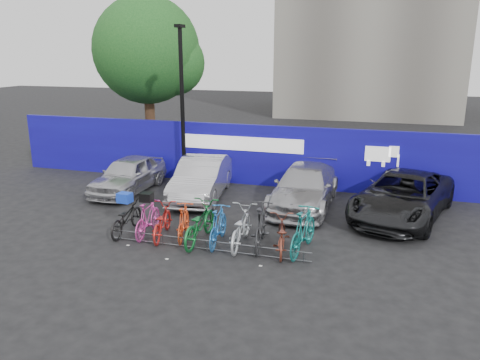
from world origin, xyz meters
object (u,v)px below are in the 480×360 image
at_px(bike_0, 126,218).
at_px(bike_9, 303,231).
at_px(tree, 152,53).
at_px(bike_1, 148,218).
at_px(car_0, 128,174).
at_px(bike_5, 218,226).
at_px(bike_7, 260,226).
at_px(car_2, 305,187).
at_px(bike_3, 184,222).
at_px(car_1, 201,178).
at_px(bike_4, 199,223).
at_px(bike_8, 281,235).
at_px(lamppost, 182,102).
at_px(bike_rack, 207,245).
at_px(bike_6, 240,227).
at_px(car_3, 403,196).
at_px(bike_2, 162,222).

xyz_separation_m(bike_0, bike_9, (5.16, 0.12, 0.14)).
distance_m(tree, bike_1, 12.07).
distance_m(car_0, bike_5, 6.18).
bearing_deg(bike_7, car_2, -106.14).
relative_size(car_2, bike_3, 2.86).
height_order(car_1, bike_9, car_1).
relative_size(bike_4, bike_8, 1.18).
bearing_deg(bike_1, lamppost, -81.25).
bearing_deg(bike_7, bike_rack, 19.40).
xyz_separation_m(car_1, car_2, (3.72, 0.09, -0.04)).
bearing_deg(bike_3, tree, -72.85).
height_order(bike_7, bike_9, bike_9).
height_order(car_2, bike_4, car_2).
xyz_separation_m(bike_3, bike_7, (2.23, 0.04, 0.11)).
distance_m(bike_rack, bike_6, 1.02).
bearing_deg(car_3, bike_4, -128.89).
distance_m(car_0, bike_7, 7.05).
height_order(bike_4, bike_8, bike_4).
height_order(bike_rack, bike_5, bike_5).
height_order(car_2, bike_1, car_2).
height_order(car_0, bike_2, car_0).
relative_size(bike_0, bike_5, 1.01).
xyz_separation_m(car_0, bike_9, (7.21, -3.66, -0.06)).
height_order(bike_rack, car_3, car_3).
distance_m(car_2, bike_2, 5.24).
xyz_separation_m(bike_3, bike_8, (2.83, -0.13, -0.03)).
bearing_deg(bike_0, bike_1, -179.38).
xyz_separation_m(lamppost, bike_4, (2.80, -5.50, -2.72)).
bearing_deg(lamppost, car_0, -132.01).
relative_size(lamppost, car_3, 1.19).
relative_size(bike_1, bike_4, 0.81).
xyz_separation_m(bike_3, bike_4, (0.53, -0.12, 0.06)).
height_order(car_1, car_2, car_1).
distance_m(bike_6, bike_9, 1.71).
bearing_deg(car_1, bike_5, -70.80).
height_order(tree, bike_2, tree).
bearing_deg(car_2, bike_4, -118.43).
height_order(bike_3, bike_4, bike_4).
height_order(bike_0, bike_1, bike_1).
distance_m(bike_5, bike_9, 2.33).
distance_m(bike_rack, bike_7, 1.52).
bearing_deg(bike_7, car_3, -143.80).
height_order(car_1, car_3, car_1).
bearing_deg(bike_7, bike_9, 171.20).
relative_size(bike_rack, bike_0, 3.11).
xyz_separation_m(car_0, bike_3, (3.81, -3.67, -0.18)).
height_order(bike_2, bike_6, bike_6).
distance_m(tree, bike_0, 11.87).
bearing_deg(tree, bike_7, -51.08).
relative_size(car_3, bike_9, 2.53).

